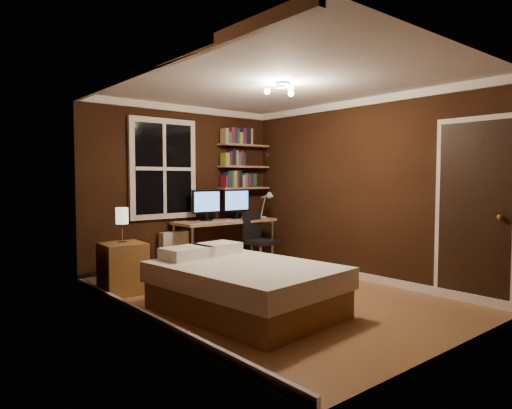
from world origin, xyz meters
TOP-DOWN VIEW (x-y plane):
  - floor at (0.00, 0.00)m, footprint 4.20×4.20m
  - wall_back at (0.00, 2.10)m, footprint 3.20×0.04m
  - wall_left at (-1.60, 0.00)m, footprint 0.04×4.20m
  - wall_right at (1.60, 0.00)m, footprint 0.04×4.20m
  - ceiling at (0.00, 0.00)m, footprint 3.20×4.20m
  - window at (-0.35, 2.06)m, footprint 1.06×0.06m
  - door at (1.59, -1.55)m, footprint 0.03×0.82m
  - door_knob at (1.55, -1.85)m, footprint 0.06×0.06m
  - ceiling_fixture at (0.00, -0.10)m, footprint 0.44×0.44m
  - bookshelf_lower at (1.08, 1.98)m, footprint 0.92×0.22m
  - books_row_lower at (1.08, 1.98)m, footprint 0.66×0.16m
  - bookshelf_middle at (1.08, 1.98)m, footprint 0.92×0.22m
  - books_row_middle at (1.08, 1.98)m, footprint 0.42×0.16m
  - bookshelf_upper at (1.08, 1.98)m, footprint 0.92×0.22m
  - books_row_upper at (1.08, 1.98)m, footprint 0.54×0.16m
  - bed at (-0.63, -0.18)m, footprint 1.55×2.03m
  - nightstand at (-1.28, 1.40)m, footprint 0.53×0.53m
  - bedside_lamp at (-1.28, 1.40)m, footprint 0.15×0.15m
  - radiator at (-0.23, 1.99)m, footprint 0.42×0.15m
  - desk at (0.54, 1.78)m, footprint 1.62×0.61m
  - monitor_left at (0.26, 1.86)m, footprint 0.51×0.12m
  - monitor_right at (0.83, 1.86)m, footprint 0.51×0.12m
  - desk_lamp at (1.27, 1.64)m, footprint 0.14×0.32m
  - office_chair at (0.87, 1.37)m, footprint 0.49×0.49m

SIDE VIEW (x-z plane):
  - floor at x=0.00m, z-range 0.00..0.00m
  - bed at x=-0.63m, z-range -0.05..0.60m
  - nightstand at x=-1.28m, z-range 0.00..0.62m
  - radiator at x=-0.23m, z-range 0.00..0.63m
  - office_chair at x=0.87m, z-range -0.12..0.78m
  - desk at x=0.54m, z-range 0.32..1.09m
  - bedside_lamp at x=-1.28m, z-range 0.62..1.06m
  - desk_lamp at x=1.27m, z-range 0.77..1.21m
  - door_knob at x=1.55m, z-range 0.97..1.03m
  - monitor_left at x=0.26m, z-range 0.77..1.24m
  - monitor_right at x=0.83m, z-range 0.77..1.24m
  - door at x=1.59m, z-range 0.00..2.05m
  - wall_back at x=0.00m, z-range 0.00..2.50m
  - wall_left at x=-1.60m, z-range 0.00..2.50m
  - wall_right at x=1.60m, z-range 0.00..2.50m
  - bookshelf_lower at x=1.08m, z-range 1.24..1.26m
  - books_row_lower at x=1.08m, z-range 1.26..1.49m
  - window at x=-0.35m, z-range 0.82..2.28m
  - bookshelf_middle at x=1.08m, z-range 1.59..1.61m
  - books_row_middle at x=1.08m, z-range 1.61..1.84m
  - bookshelf_upper at x=1.08m, z-range 1.94..1.96m
  - books_row_upper at x=1.08m, z-range 1.96..2.20m
  - ceiling_fixture at x=0.00m, z-range 2.31..2.49m
  - ceiling at x=0.00m, z-range 2.49..2.51m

